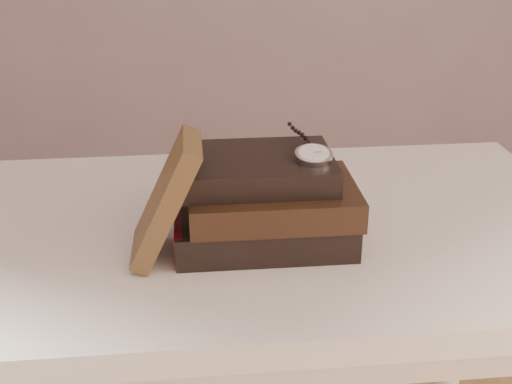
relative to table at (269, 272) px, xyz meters
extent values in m
cube|color=silver|center=(0.00, 0.00, 0.07)|extent=(1.00, 0.60, 0.04)
cube|color=white|center=(0.00, 0.00, 0.01)|extent=(0.88, 0.49, 0.08)
cylinder|color=white|center=(-0.45, 0.25, -0.30)|extent=(0.05, 0.05, 0.71)
cylinder|color=white|center=(0.45, 0.25, -0.30)|extent=(0.05, 0.05, 0.71)
cube|color=black|center=(-0.02, -0.05, 0.12)|extent=(0.25, 0.17, 0.05)
cube|color=beige|center=(-0.01, -0.05, 0.12)|extent=(0.24, 0.16, 0.04)
cube|color=gold|center=(-0.14, -0.03, 0.12)|extent=(0.01, 0.01, 0.05)
cube|color=maroon|center=(-0.14, -0.05, 0.12)|extent=(0.01, 0.16, 0.05)
cube|color=black|center=(0.00, -0.06, 0.16)|extent=(0.24, 0.16, 0.04)
cube|color=beige|center=(0.00, -0.06, 0.16)|extent=(0.23, 0.15, 0.03)
cube|color=gold|center=(-0.12, -0.04, 0.16)|extent=(0.01, 0.01, 0.04)
cube|color=black|center=(-0.03, -0.04, 0.20)|extent=(0.22, 0.15, 0.04)
cube|color=beige|center=(-0.02, -0.04, 0.20)|extent=(0.21, 0.14, 0.03)
cube|color=gold|center=(-0.13, -0.02, 0.20)|extent=(0.01, 0.01, 0.04)
cube|color=#3E2B18|center=(-0.15, -0.09, 0.18)|extent=(0.10, 0.11, 0.17)
cylinder|color=silver|center=(0.05, -0.07, 0.22)|extent=(0.05, 0.05, 0.02)
cylinder|color=white|center=(0.05, -0.07, 0.23)|extent=(0.04, 0.04, 0.01)
torus|color=silver|center=(0.05, -0.07, 0.23)|extent=(0.05, 0.05, 0.01)
cylinder|color=silver|center=(0.05, -0.04, 0.22)|extent=(0.01, 0.01, 0.01)
cube|color=black|center=(0.05, -0.06, 0.23)|extent=(0.00, 0.01, 0.00)
cube|color=black|center=(0.06, -0.07, 0.23)|extent=(0.01, 0.00, 0.00)
sphere|color=black|center=(0.05, -0.03, 0.23)|extent=(0.01, 0.01, 0.01)
sphere|color=black|center=(0.05, -0.02, 0.23)|extent=(0.01, 0.01, 0.01)
sphere|color=black|center=(0.05, 0.00, 0.23)|extent=(0.01, 0.01, 0.01)
sphere|color=black|center=(0.04, 0.01, 0.23)|extent=(0.01, 0.01, 0.01)
sphere|color=black|center=(0.04, 0.03, 0.23)|extent=(0.01, 0.01, 0.01)
sphere|color=black|center=(0.04, 0.04, 0.23)|extent=(0.01, 0.01, 0.01)
sphere|color=black|center=(0.04, 0.05, 0.23)|extent=(0.01, 0.01, 0.01)
torus|color=silver|center=(-0.13, 0.03, 0.16)|extent=(0.05, 0.02, 0.05)
torus|color=silver|center=(-0.08, 0.03, 0.16)|extent=(0.05, 0.02, 0.05)
cylinder|color=silver|center=(-0.10, 0.03, 0.17)|extent=(0.01, 0.00, 0.00)
cylinder|color=silver|center=(-0.15, 0.08, 0.16)|extent=(0.00, 0.11, 0.03)
cylinder|color=silver|center=(-0.05, 0.08, 0.16)|extent=(0.00, 0.11, 0.03)
camera|label=1|loc=(-0.11, -0.90, 0.56)|focal=46.23mm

